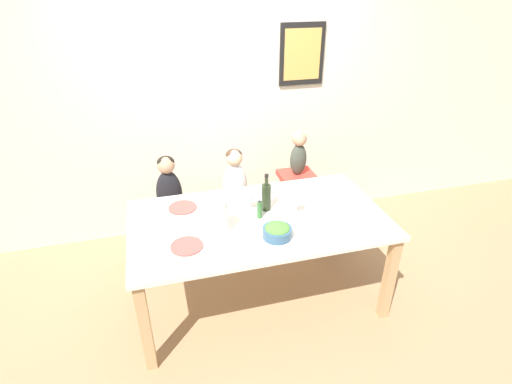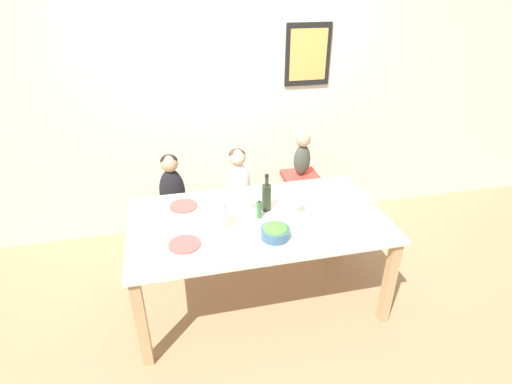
% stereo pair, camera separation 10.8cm
% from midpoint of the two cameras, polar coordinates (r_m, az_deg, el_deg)
% --- Properties ---
extents(ground_plane, '(14.00, 14.00, 0.00)m').
position_cam_midpoint_polar(ground_plane, '(3.44, -0.57, -14.65)').
color(ground_plane, '#9E7A56').
extents(wall_back, '(10.00, 0.09, 2.70)m').
position_cam_midpoint_polar(wall_back, '(3.86, -5.50, 13.39)').
color(wall_back, beige).
rests_on(wall_back, ground_plane).
extents(dining_table, '(1.89, 1.03, 0.77)m').
position_cam_midpoint_polar(dining_table, '(3.01, -0.64, -5.11)').
color(dining_table, silver).
rests_on(dining_table, ground_plane).
extents(chair_far_left, '(0.39, 0.38, 0.45)m').
position_cam_midpoint_polar(chair_far_left, '(3.74, -12.62, -4.17)').
color(chair_far_left, silver).
rests_on(chair_far_left, ground_plane).
extents(chair_far_center, '(0.39, 0.38, 0.45)m').
position_cam_midpoint_polar(chair_far_center, '(3.79, -3.72, -2.98)').
color(chair_far_center, silver).
rests_on(chair_far_center, ground_plane).
extents(chair_right_highchair, '(0.33, 0.32, 0.71)m').
position_cam_midpoint_polar(chair_right_highchair, '(3.85, 5.02, 0.34)').
color(chair_right_highchair, silver).
rests_on(chair_right_highchair, ground_plane).
extents(person_child_left, '(0.22, 0.15, 0.57)m').
position_cam_midpoint_polar(person_child_left, '(3.55, -13.25, 0.90)').
color(person_child_left, black).
rests_on(person_child_left, chair_far_left).
extents(person_child_center, '(0.22, 0.15, 0.57)m').
position_cam_midpoint_polar(person_child_center, '(3.61, -3.91, 2.07)').
color(person_child_center, silver).
rests_on(person_child_center, chair_far_center).
extents(person_baby_right, '(0.16, 0.14, 0.42)m').
position_cam_midpoint_polar(person_baby_right, '(3.67, 5.29, 6.01)').
color(person_baby_right, '#3D4238').
rests_on(person_baby_right, chair_right_highchair).
extents(wine_bottle, '(0.07, 0.07, 0.30)m').
position_cam_midpoint_polar(wine_bottle, '(3.01, 0.45, -0.62)').
color(wine_bottle, '#232D19').
rests_on(wine_bottle, dining_table).
extents(paper_towel_roll, '(0.11, 0.11, 0.25)m').
position_cam_midpoint_polar(paper_towel_roll, '(2.77, -6.24, -3.57)').
color(paper_towel_roll, white).
rests_on(paper_towel_roll, dining_table).
extents(wine_glass_near, '(0.08, 0.08, 0.17)m').
position_cam_midpoint_polar(wine_glass_near, '(2.97, 4.84, -1.07)').
color(wine_glass_near, white).
rests_on(wine_glass_near, dining_table).
extents(wine_glass_far, '(0.08, 0.08, 0.17)m').
position_cam_midpoint_polar(wine_glass_far, '(3.00, -1.93, -0.62)').
color(wine_glass_far, white).
rests_on(wine_glass_far, dining_table).
extents(salad_bowl_large, '(0.20, 0.20, 0.10)m').
position_cam_midpoint_polar(salad_bowl_large, '(2.74, 1.93, -5.62)').
color(salad_bowl_large, '#335675').
rests_on(salad_bowl_large, dining_table).
extents(dinner_plate_front_left, '(0.22, 0.22, 0.01)m').
position_cam_midpoint_polar(dinner_plate_front_left, '(2.72, -10.98, -7.61)').
color(dinner_plate_front_left, '#D14C47').
rests_on(dinner_plate_front_left, dining_table).
extents(dinner_plate_back_left, '(0.22, 0.22, 0.01)m').
position_cam_midpoint_polar(dinner_plate_back_left, '(3.15, -11.41, -2.20)').
color(dinner_plate_back_left, '#D14C47').
rests_on(dinner_plate_back_left, dining_table).
extents(dinner_plate_back_right, '(0.22, 0.22, 0.01)m').
position_cam_midpoint_polar(dinner_plate_back_right, '(3.31, 8.28, -0.28)').
color(dinner_plate_back_right, silver).
rests_on(dinner_plate_back_right, dining_table).
extents(condiment_bottle_hot_sauce, '(0.04, 0.04, 0.15)m').
position_cam_midpoint_polar(condiment_bottle_hot_sauce, '(2.94, -0.54, -2.46)').
color(condiment_bottle_hot_sauce, '#336633').
rests_on(condiment_bottle_hot_sauce, dining_table).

